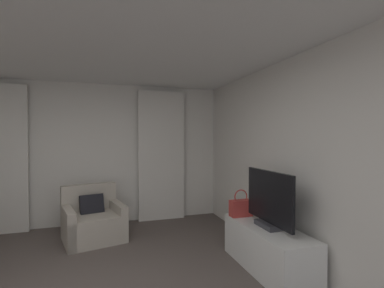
# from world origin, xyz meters

# --- Properties ---
(wall_window) EXTENTS (5.12, 0.06, 2.60)m
(wall_window) POSITION_xyz_m (0.00, 3.03, 1.30)
(wall_window) COLOR silver
(wall_window) RESTS_ON ground
(wall_right) EXTENTS (0.06, 6.12, 2.60)m
(wall_right) POSITION_xyz_m (2.53, 0.00, 1.30)
(wall_right) COLOR silver
(wall_right) RESTS_ON ground
(ceiling) EXTENTS (5.12, 6.12, 0.06)m
(ceiling) POSITION_xyz_m (0.00, 0.00, 2.63)
(ceiling) COLOR white
(ceiling) RESTS_ON wall_left
(curtain_right_panel) EXTENTS (0.90, 0.06, 2.50)m
(curtain_right_panel) POSITION_xyz_m (1.38, 2.90, 1.25)
(curtain_right_panel) COLOR silver
(curtain_right_panel) RESTS_ON ground
(armchair) EXTENTS (1.02, 0.97, 0.83)m
(armchair) POSITION_xyz_m (0.13, 2.16, 0.28)
(armchair) COLOR #B2A899
(armchair) RESTS_ON ground
(tv_console) EXTENTS (0.51, 1.36, 0.53)m
(tv_console) POSITION_xyz_m (2.18, 0.46, 0.26)
(tv_console) COLOR white
(tv_console) RESTS_ON ground
(tv_flatscreen) EXTENTS (0.20, 0.91, 0.68)m
(tv_flatscreen) POSITION_xyz_m (2.18, 0.43, 0.84)
(tv_flatscreen) COLOR #333338
(tv_flatscreen) RESTS_ON tv_console
(handbag_primary) EXTENTS (0.30, 0.14, 0.37)m
(handbag_primary) POSITION_xyz_m (2.08, 0.96, 0.65)
(handbag_primary) COLOR #B73833
(handbag_primary) RESTS_ON tv_console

